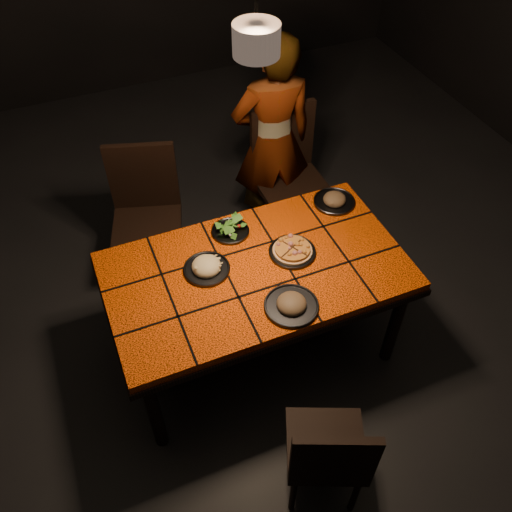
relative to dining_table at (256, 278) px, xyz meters
name	(u,v)px	position (x,y,z in m)	size (l,w,h in m)	color
room_shell	(256,152)	(0.00, 0.00, 0.83)	(6.04, 7.04, 3.08)	black
dining_table	(256,278)	(0.00, 0.00, 0.00)	(1.62, 0.92, 0.75)	#FF4F08
chair_near	(328,455)	(-0.04, -0.96, -0.20)	(0.49, 0.49, 0.82)	black
chair_far_left	(146,208)	(-0.39, 0.92, -0.12)	(0.55, 0.55, 0.97)	black
chair_far_right	(288,170)	(0.61, 0.90, -0.09)	(0.46, 0.46, 1.02)	black
diner	(272,142)	(0.53, 1.00, 0.10)	(0.56, 0.37, 1.53)	brown
pendant_lamp	(256,35)	(0.00, 0.00, 1.35)	(0.18, 0.18, 1.06)	black
plate_pizza	(292,251)	(0.22, 0.03, 0.10)	(0.29, 0.29, 0.04)	#313135
plate_pasta	(207,267)	(-0.25, 0.09, 0.10)	(0.25, 0.25, 0.08)	#313135
plate_salad	(230,229)	(-0.03, 0.31, 0.10)	(0.22, 0.22, 0.07)	#313135
plate_mushroom_a	(291,304)	(0.06, -0.31, 0.10)	(0.28, 0.28, 0.09)	#313135
plate_mushroom_b	(334,200)	(0.64, 0.31, 0.10)	(0.25, 0.25, 0.08)	#313135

